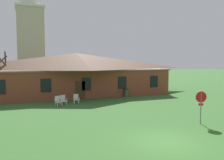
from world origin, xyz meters
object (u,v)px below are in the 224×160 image
object	(u,v)px
lawn_chair_left_end	(76,98)
trash_bin	(126,93)
lawn_chair_by_porch	(58,101)
stop_sign	(201,101)
lawn_chair_near_door	(63,100)

from	to	relation	value
lawn_chair_left_end	trash_bin	bearing A→B (deg)	16.37
lawn_chair_by_porch	trash_bin	world-z (taller)	trash_bin
stop_sign	lawn_chair_near_door	xyz separation A→B (m)	(-7.53, 10.99, -1.11)
lawn_chair_by_porch	lawn_chair_near_door	size ratio (longest dim) A/B	1.00
lawn_chair_left_end	trash_bin	distance (m)	7.02
lawn_chair_near_door	trash_bin	world-z (taller)	trash_bin
lawn_chair_by_porch	lawn_chair_near_door	xyz separation A→B (m)	(0.59, 0.43, 0.00)
stop_sign	lawn_chair_near_door	size ratio (longest dim) A/B	2.39
stop_sign	lawn_chair_left_end	world-z (taller)	stop_sign
lawn_chair_by_porch	trash_bin	size ratio (longest dim) A/B	0.98
lawn_chair_left_end	trash_bin	size ratio (longest dim) A/B	0.98
stop_sign	trash_bin	world-z (taller)	stop_sign
stop_sign	lawn_chair_left_end	size ratio (longest dim) A/B	2.39
lawn_chair_near_door	lawn_chair_left_end	size ratio (longest dim) A/B	1.00
lawn_chair_near_door	lawn_chair_left_end	distance (m)	1.41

